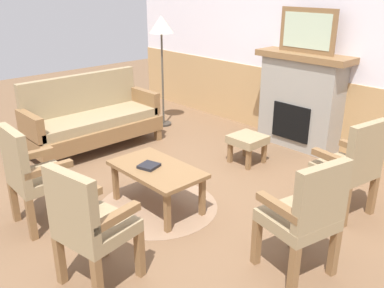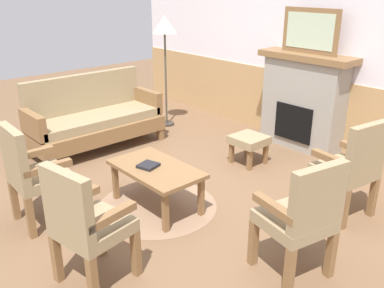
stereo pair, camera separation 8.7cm
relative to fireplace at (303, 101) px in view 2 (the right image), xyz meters
name	(u,v)px [view 2 (the right image)]	position (x,y,z in m)	size (l,w,h in m)	color
ground_plane	(167,201)	(0.00, -2.35, -0.65)	(14.00, 14.00, 0.00)	brown
wall_back	(319,49)	(0.00, 0.25, 0.66)	(7.20, 0.14, 2.70)	white
fireplace	(303,101)	(0.00, 0.00, 0.00)	(1.30, 0.44, 1.28)	gray
framed_picture	(310,31)	(0.00, 0.00, 0.91)	(0.80, 0.04, 0.56)	brown
couch	(94,120)	(-1.84, -2.13, -0.26)	(0.70, 1.80, 0.98)	brown
coffee_table	(156,172)	(0.02, -2.49, -0.27)	(0.96, 0.56, 0.44)	brown
round_rug	(157,206)	(0.02, -2.49, -0.65)	(1.22, 1.22, 0.01)	#896B51
book_on_table	(148,165)	(-0.03, -2.54, -0.20)	(0.17, 0.18, 0.03)	black
footstool	(249,142)	(-0.09, -0.97, -0.37)	(0.40, 0.40, 0.36)	brown
armchair_near_fireplace	(302,215)	(1.59, -2.33, -0.11)	(0.57, 0.57, 0.98)	brown
armchair_by_window_left	(352,165)	(1.38, -1.22, -0.11)	(0.55, 0.55, 0.98)	brown
armchair_front_left	(32,171)	(-0.49, -3.51, -0.11)	(0.49, 0.49, 0.98)	brown
armchair_front_center	(85,221)	(0.60, -3.57, -0.11)	(0.56, 0.56, 0.98)	brown
floor_lamp_by_couch	(165,31)	(-1.96, -0.79, 0.80)	(0.36, 0.36, 1.68)	#332D28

